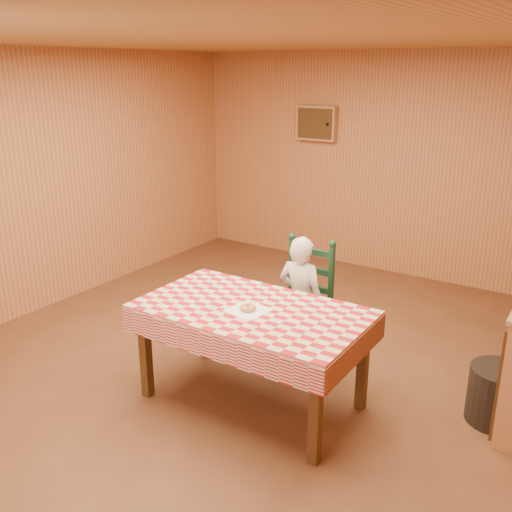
# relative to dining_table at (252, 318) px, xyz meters

# --- Properties ---
(ground) EXTENTS (6.00, 6.00, 0.00)m
(ground) POSITION_rel_dining_table_xyz_m (-0.33, 0.35, -0.69)
(ground) COLOR brown
(ground) RESTS_ON ground
(cabin_walls) EXTENTS (5.10, 6.05, 2.65)m
(cabin_walls) POSITION_rel_dining_table_xyz_m (-0.33, 0.88, 1.14)
(cabin_walls) COLOR #B57141
(cabin_walls) RESTS_ON ground
(dining_table) EXTENTS (1.66, 0.96, 0.77)m
(dining_table) POSITION_rel_dining_table_xyz_m (0.00, 0.00, 0.00)
(dining_table) COLOR #472C13
(dining_table) RESTS_ON ground
(ladder_chair) EXTENTS (0.44, 0.40, 1.08)m
(ladder_chair) POSITION_rel_dining_table_xyz_m (0.00, 0.79, -0.18)
(ladder_chair) COLOR black
(ladder_chair) RESTS_ON ground
(seated_child) EXTENTS (0.41, 0.27, 1.12)m
(seated_child) POSITION_rel_dining_table_xyz_m (-0.00, 0.73, -0.13)
(seated_child) COLOR silver
(seated_child) RESTS_ON ground
(napkin) EXTENTS (0.30, 0.30, 0.00)m
(napkin) POSITION_rel_dining_table_xyz_m (-0.00, -0.05, 0.08)
(napkin) COLOR white
(napkin) RESTS_ON dining_table
(donut) EXTENTS (0.13, 0.13, 0.04)m
(donut) POSITION_rel_dining_table_xyz_m (-0.00, -0.05, 0.11)
(donut) COLOR #D08A4A
(donut) RESTS_ON napkin
(storage_bin) EXTENTS (0.49, 0.49, 0.41)m
(storage_bin) POSITION_rel_dining_table_xyz_m (1.59, 0.74, -0.48)
(storage_bin) COLOR black
(storage_bin) RESTS_ON ground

